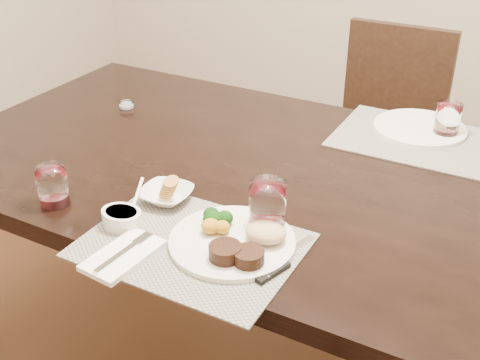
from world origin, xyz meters
The scene contains 14 objects.
dining_table centered at (0.00, 0.00, 0.67)m, with size 2.00×1.00×0.75m.
chair_far centered at (0.00, 0.93, 0.50)m, with size 0.42×0.42×0.90m.
placemat_near centered at (-0.06, -0.40, 0.75)m, with size 0.46×0.34×0.00m, color gray.
placemat_far centered at (0.24, 0.37, 0.75)m, with size 0.46×0.34×0.00m, color gray.
dinner_plate centered at (0.03, -0.35, 0.77)m, with size 0.27×0.27×0.05m.
napkin_fork centered at (-0.15, -0.50, 0.76)m, with size 0.11×0.18×0.02m.
steak_knife centered at (0.14, -0.38, 0.76)m, with size 0.05×0.20×0.01m.
cracker_bowl centered at (-0.21, -0.27, 0.77)m, with size 0.14×0.14×0.05m.
sauce_ramekin centered at (-0.23, -0.41, 0.78)m, with size 0.10×0.14×0.08m.
wine_glass_near centered at (0.06, -0.26, 0.80)m, with size 0.08×0.08×0.11m.
far_plate centered at (0.23, 0.43, 0.76)m, with size 0.27×0.27×0.01m, color silver.
wine_glass_far centered at (0.31, 0.43, 0.80)m, with size 0.07×0.07×0.10m.
wine_glass_side centered at (-0.44, -0.41, 0.79)m, with size 0.07×0.07×0.10m.
salt_cellar centered at (-0.66, 0.15, 0.76)m, with size 0.05×0.05×0.02m.
Camera 1 is at (0.54, -1.28, 1.51)m, focal length 45.00 mm.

